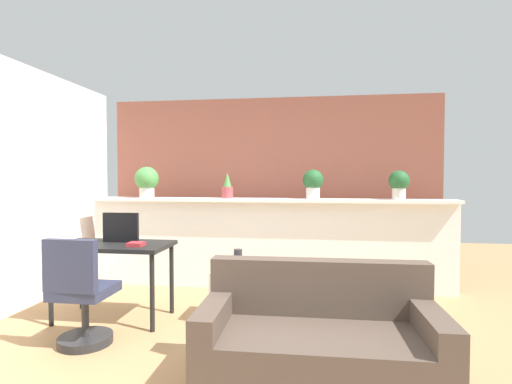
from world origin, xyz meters
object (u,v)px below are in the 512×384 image
(office_chair, at_px, (81,300))
(tv_monitor, at_px, (121,227))
(vase_on_shelf, at_px, (238,259))
(couch, at_px, (319,345))
(potted_plant_3, at_px, (399,183))
(potted_plant_0, at_px, (147,181))
(potted_plant_2, at_px, (313,182))
(side_cube_shelf, at_px, (233,294))
(desk, at_px, (114,252))
(book_on_desk, at_px, (136,244))
(potted_plant_1, at_px, (227,187))

(office_chair, bearing_deg, tv_monitor, 90.77)
(vase_on_shelf, distance_m, couch, 1.39)
(vase_on_shelf, height_order, couch, couch)
(potted_plant_3, height_order, tv_monitor, potted_plant_3)
(potted_plant_0, xyz_separation_m, potted_plant_2, (2.13, 0.04, -0.02))
(potted_plant_2, distance_m, side_cube_shelf, 1.75)
(potted_plant_2, bearing_deg, desk, -146.59)
(potted_plant_2, distance_m, couch, 2.50)
(tv_monitor, bearing_deg, potted_plant_0, 101.02)
(book_on_desk, bearing_deg, side_cube_shelf, 16.10)
(potted_plant_2, xyz_separation_m, vase_on_shelf, (-0.72, -1.14, -0.74))
(book_on_desk, bearing_deg, vase_on_shelf, 14.71)
(potted_plant_3, bearing_deg, office_chair, -147.25)
(potted_plant_1, xyz_separation_m, side_cube_shelf, (0.30, -1.10, -1.02))
(desk, bearing_deg, potted_plant_1, 55.10)
(desk, xyz_separation_m, office_chair, (0.05, -0.64, -0.28))
(side_cube_shelf, height_order, vase_on_shelf, vase_on_shelf)
(side_cube_shelf, height_order, book_on_desk, book_on_desk)
(tv_monitor, bearing_deg, vase_on_shelf, 2.69)
(potted_plant_1, distance_m, office_chair, 2.24)
(potted_plant_1, distance_m, tv_monitor, 1.48)
(office_chair, bearing_deg, vase_on_shelf, 33.47)
(potted_plant_1, distance_m, potted_plant_2, 1.07)
(potted_plant_2, xyz_separation_m, book_on_desk, (-1.65, -1.39, -0.57))
(potted_plant_3, height_order, couch, potted_plant_3)
(tv_monitor, bearing_deg, side_cube_shelf, 3.34)
(potted_plant_0, xyz_separation_m, potted_plant_1, (1.06, 0.02, -0.08))
(potted_plant_1, relative_size, potted_plant_2, 0.91)
(potted_plant_2, relative_size, potted_plant_3, 1.04)
(couch, bearing_deg, potted_plant_3, 66.43)
(office_chair, height_order, side_cube_shelf, office_chair)
(vase_on_shelf, xyz_separation_m, couch, (0.76, -1.13, -0.32))
(potted_plant_1, xyz_separation_m, tv_monitor, (-0.83, -1.17, -0.37))
(potted_plant_0, relative_size, desk, 0.36)
(potted_plant_0, distance_m, side_cube_shelf, 2.06)
(potted_plant_2, relative_size, office_chair, 0.39)
(potted_plant_2, xyz_separation_m, tv_monitor, (-1.90, -1.20, -0.44))
(vase_on_shelf, distance_m, book_on_desk, 0.98)
(tv_monitor, distance_m, side_cube_shelf, 1.30)
(tv_monitor, height_order, vase_on_shelf, tv_monitor)
(potted_plant_1, relative_size, couch, 0.21)
(potted_plant_0, distance_m, office_chair, 2.12)
(potted_plant_1, bearing_deg, tv_monitor, -125.47)
(potted_plant_0, distance_m, desk, 1.43)
(potted_plant_0, xyz_separation_m, couch, (2.16, -2.23, -1.07))
(office_chair, distance_m, vase_on_shelf, 1.42)
(potted_plant_1, distance_m, vase_on_shelf, 1.35)
(potted_plant_0, distance_m, couch, 3.28)
(book_on_desk, relative_size, couch, 0.09)
(office_chair, relative_size, side_cube_shelf, 1.82)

